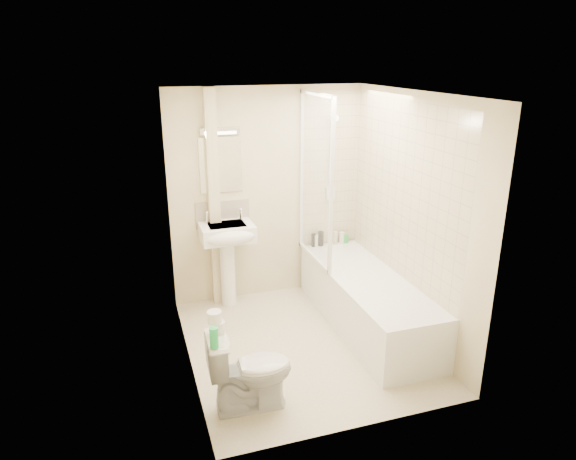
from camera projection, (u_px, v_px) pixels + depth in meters
name	position (u px, v px, depth m)	size (l,w,h in m)	color
floor	(304.00, 344.00, 5.06)	(2.50, 2.50, 0.00)	beige
wall_back	(267.00, 195.00, 5.79)	(2.20, 0.02, 2.40)	beige
wall_left	(183.00, 242.00, 4.35)	(0.02, 2.50, 2.40)	beige
wall_right	(411.00, 218.00, 4.99)	(0.02, 2.50, 2.40)	beige
ceiling	(306.00, 93.00, 4.28)	(2.20, 2.50, 0.02)	white
tile_back	(330.00, 171.00, 5.93)	(0.70, 0.01, 1.75)	beige
tile_right	(403.00, 192.00, 5.05)	(0.01, 2.10, 1.75)	beige
pipe_boxing	(214.00, 201.00, 5.56)	(0.12, 0.12, 2.40)	beige
splashback	(223.00, 214.00, 5.69)	(0.60, 0.01, 0.30)	beige
mirror	(221.00, 165.00, 5.50)	(0.46, 0.01, 0.60)	white
strip_light	(220.00, 131.00, 5.36)	(0.42, 0.07, 0.07)	silver
bathtub	(367.00, 300.00, 5.32)	(0.70, 2.10, 0.55)	white
shower_screen	(315.00, 180.00, 5.42)	(0.04, 0.92, 1.80)	white
shower_fixture	(332.00, 162.00, 5.85)	(0.10, 0.16, 0.99)	white
pedestal_sink	(228.00, 242.00, 5.56)	(0.57, 0.51, 1.10)	white
bottle_black_a	(314.00, 240.00, 6.05)	(0.05, 0.05, 0.16)	black
bottle_white_a	(316.00, 241.00, 6.06)	(0.06, 0.06, 0.14)	silver
bottle_black_b	(321.00, 239.00, 6.07)	(0.07, 0.07, 0.18)	black
bottle_cream	(335.00, 238.00, 6.13)	(0.06, 0.06, 0.15)	beige
bottle_white_b	(342.00, 238.00, 6.16)	(0.06, 0.06, 0.14)	silver
bottle_green	(346.00, 239.00, 6.18)	(0.07, 0.07, 0.10)	green
toilet	(250.00, 370.00, 4.07)	(0.68, 0.41, 0.68)	white
toilet_roll_lower	(219.00, 327.00, 3.94)	(0.10, 0.10, 0.09)	white
toilet_roll_upper	(214.00, 317.00, 3.91)	(0.11, 0.11, 0.09)	white
green_bottle	(214.00, 338.00, 3.73)	(0.07, 0.07, 0.16)	#29C75C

